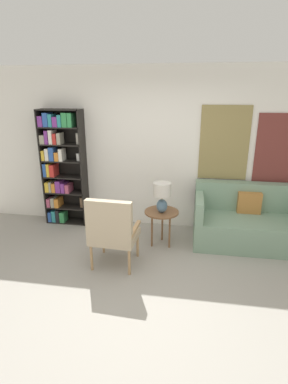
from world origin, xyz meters
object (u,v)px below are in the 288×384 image
couch (249,222)px  side_table (162,215)px  bookshelf (60,166)px  armchair (112,229)px  table_lamp (162,194)px

couch → side_table: couch is taller
bookshelf → side_table: (1.85, -0.60, -0.55)m
bookshelf → armchair: bearing=-46.5°
side_table → table_lamp: table_lamp is taller
armchair → side_table: bearing=52.4°
armchair → side_table: size_ratio=1.79×
couch → side_table: bearing=-166.6°
bookshelf → armchair: (1.28, -1.35, -0.47)m
bookshelf → table_lamp: bearing=-19.0°
armchair → table_lamp: 0.96m
side_table → couch: bearing=13.4°
bookshelf → side_table: size_ratio=3.57×
bookshelf → side_table: 2.02m
armchair → couch: size_ratio=0.60×
side_table → table_lamp: 0.36m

